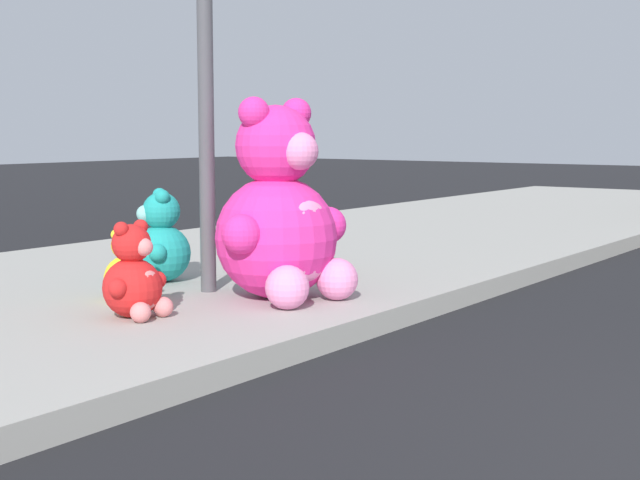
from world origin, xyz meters
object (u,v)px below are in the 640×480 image
at_px(sign_pole, 205,49).
at_px(plush_tan, 294,238).
at_px(plush_teal, 159,245).
at_px(plush_pink_large, 280,219).
at_px(plush_yellow, 127,271).
at_px(plush_red, 134,279).

xyz_separation_m(sign_pole, plush_tan, (1.07, 0.06, -1.42)).
bearing_deg(sign_pole, plush_teal, 81.40).
xyz_separation_m(plush_pink_large, plush_yellow, (-0.63, 0.83, -0.35)).
height_order(sign_pole, plush_tan, sign_pole).
height_order(plush_red, plush_teal, plush_teal).
height_order(plush_pink_large, plush_teal, plush_pink_large).
height_order(sign_pole, plush_teal, sign_pole).
bearing_deg(plush_red, plush_pink_large, -17.84).
xyz_separation_m(sign_pole, plush_pink_large, (0.08, -0.59, -1.15)).
bearing_deg(sign_pole, plush_pink_large, -82.34).
bearing_deg(plush_teal, sign_pole, -98.60).
height_order(plush_yellow, plush_teal, plush_teal).
relative_size(plush_tan, plush_yellow, 1.45).
relative_size(plush_tan, plush_teal, 0.99).
bearing_deg(plush_pink_large, sign_pole, 97.66).
xyz_separation_m(plush_pink_large, plush_red, (-1.02, 0.33, -0.30)).
xyz_separation_m(plush_tan, plush_teal, (-0.98, 0.53, 0.00)).
relative_size(sign_pole, plush_red, 5.36).
height_order(plush_tan, plush_teal, plush_teal).
height_order(plush_tan, plush_yellow, plush_tan).
distance_m(plush_pink_large, plush_teal, 1.20).
height_order(plush_red, plush_yellow, plush_red).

